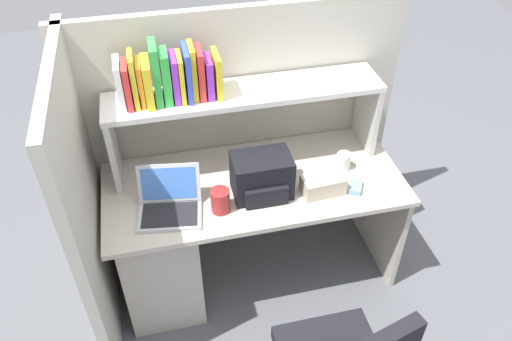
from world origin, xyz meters
The scene contains 12 objects.
ground_plane centered at (0.00, 0.00, 0.00)m, with size 8.00×8.00×0.00m, color #595B60.
desk centered at (-0.39, 0.00, 0.40)m, with size 1.60×0.70×0.73m.
cubicle_partition_rear centered at (0.00, 0.38, 0.78)m, with size 1.84×0.05×1.55m, color #B2ADA0.
cubicle_partition_left centered at (-0.85, -0.05, 0.78)m, with size 0.05×1.06×1.55m, color #B2ADA0.
overhead_hutch centered at (0.00, 0.20, 1.08)m, with size 1.44×0.28×0.45m.
reference_books_on_shelf centered at (-0.38, 0.20, 1.30)m, with size 0.49×0.19×0.30m.
laptop centered at (-0.46, -0.12, 0.78)m, with size 0.35×0.31×0.22m.
backpack centered at (0.02, -0.09, 0.84)m, with size 0.30×0.22×0.23m.
computer_mouse centered at (0.51, -0.18, 0.75)m, with size 0.06×0.10×0.03m, color #7299C6.
paper_cup centered at (0.50, 0.00, 0.78)m, with size 0.08×0.08×0.10m, color white.
tissue_box centered at (0.33, -0.16, 0.78)m, with size 0.22×0.12×0.10m, color #BFB299.
snack_canister centered at (-0.21, -0.17, 0.79)m, with size 0.10×0.10×0.13m, color maroon.
Camera 1 is at (-0.45, -1.98, 2.52)m, focal length 35.45 mm.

